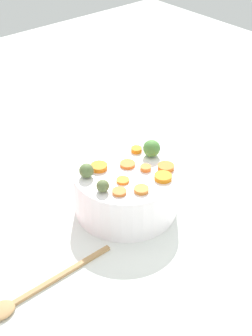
{
  "coord_description": "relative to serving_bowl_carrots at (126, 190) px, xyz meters",
  "views": [
    {
      "loc": [
        0.72,
        -0.61,
        0.79
      ],
      "look_at": [
        0.02,
        -0.01,
        0.14
      ],
      "focal_mm": 53.5,
      "sensor_mm": 36.0,
      "label": 1
    }
  ],
  "objects": [
    {
      "name": "brussels_sprout_2",
      "position": [
        -0.04,
        -0.08,
        0.07
      ],
      "size": [
        0.03,
        0.03,
        0.03
      ],
      "primitive_type": "sphere",
      "color": "#5B7240",
      "rests_on": "serving_bowl_carrots"
    },
    {
      "name": "carrot_slice_4",
      "position": [
        0.02,
        -0.03,
        0.06
      ],
      "size": [
        0.04,
        0.04,
        0.01
      ],
      "primitive_type": "cylinder",
      "rotation": [
        0.0,
        0.0,
        0.86
      ],
      "color": "orange",
      "rests_on": "serving_bowl_carrots"
    },
    {
      "name": "carrot_slice_6",
      "position": [
        0.07,
        0.04,
        0.06
      ],
      "size": [
        0.05,
        0.05,
        0.01
      ],
      "primitive_type": "cylinder",
      "rotation": [
        0.0,
        0.0,
        4.51
      ],
      "color": "orange",
      "rests_on": "serving_bowl_carrots"
    },
    {
      "name": "carrot_slice_3",
      "position": [
        0.05,
        0.08,
        0.06
      ],
      "size": [
        0.05,
        0.05,
        0.01
      ],
      "primitive_type": "cylinder",
      "rotation": [
        0.0,
        0.0,
        2.3
      ],
      "color": "orange",
      "rests_on": "serving_bowl_carrots"
    },
    {
      "name": "carrot_slice_0",
      "position": [
        0.05,
        -0.06,
        0.06
      ],
      "size": [
        0.04,
        0.04,
        0.01
      ],
      "primitive_type": "cylinder",
      "rotation": [
        0.0,
        0.0,
        3.57
      ],
      "color": "orange",
      "rests_on": "serving_bowl_carrots"
    },
    {
      "name": "carrot_slice_2",
      "position": [
        -0.01,
        0.02,
        0.06
      ],
      "size": [
        0.05,
        0.05,
        0.01
      ],
      "primitive_type": "cylinder",
      "rotation": [
        0.0,
        0.0,
        5.29
      ],
      "color": "orange",
      "rests_on": "serving_bowl_carrots"
    },
    {
      "name": "carrot_slice_8",
      "position": [
        0.02,
        0.04,
        0.06
      ],
      "size": [
        0.03,
        0.03,
        0.01
      ],
      "primitive_type": "cylinder",
      "rotation": [
        0.0,
        0.0,
        4.96
      ],
      "color": "orange",
      "rests_on": "serving_bowl_carrots"
    },
    {
      "name": "carrot_slice_1",
      "position": [
        0.08,
        -0.02,
        0.06
      ],
      "size": [
        0.04,
        0.04,
        0.01
      ],
      "primitive_type": "cylinder",
      "rotation": [
        0.0,
        0.0,
        1.33
      ],
      "color": "orange",
      "rests_on": "serving_bowl_carrots"
    },
    {
      "name": "carrot_slice_5",
      "position": [
        -0.05,
        -0.04,
        0.06
      ],
      "size": [
        0.05,
        0.05,
        0.01
      ],
      "primitive_type": "cylinder",
      "rotation": [
        0.0,
        0.0,
        0.56
      ],
      "color": "orange",
      "rests_on": "serving_bowl_carrots"
    },
    {
      "name": "brussels_sprout_0",
      "position": [
        0.02,
        -0.08,
        0.07
      ],
      "size": [
        0.03,
        0.03,
        0.03
      ],
      "primitive_type": "sphere",
      "color": "#5E6C3E",
      "rests_on": "serving_bowl_carrots"
    },
    {
      "name": "brussels_sprout_1",
      "position": [
        -0.01,
        0.09,
        0.07
      ],
      "size": [
        0.04,
        0.04,
        0.04
      ],
      "primitive_type": "sphere",
      "color": "#4F873C",
      "rests_on": "serving_bowl_carrots"
    },
    {
      "name": "wooden_spoon",
      "position": [
        0.08,
        -0.33,
        -0.05
      ],
      "size": [
        0.05,
        0.29,
        0.01
      ],
      "color": "tan",
      "rests_on": "tabletop"
    },
    {
      "name": "tabletop",
      "position": [
        -0.02,
        0.01,
        -0.06
      ],
      "size": [
        2.4,
        2.4,
        0.02
      ],
      "primitive_type": "cube",
      "color": "white",
      "rests_on": "ground"
    },
    {
      "name": "serving_bowl_carrots",
      "position": [
        0.0,
        0.0,
        0.0
      ],
      "size": [
        0.24,
        0.24,
        0.11
      ],
      "primitive_type": "cylinder",
      "color": "white",
      "rests_on": "tabletop"
    },
    {
      "name": "carrot_slice_7",
      "position": [
        -0.05,
        0.07,
        0.06
      ],
      "size": [
        0.04,
        0.04,
        0.01
      ],
      "primitive_type": "cylinder",
      "rotation": [
        0.0,
        0.0,
        4.24
      ],
      "color": "orange",
      "rests_on": "serving_bowl_carrots"
    }
  ]
}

